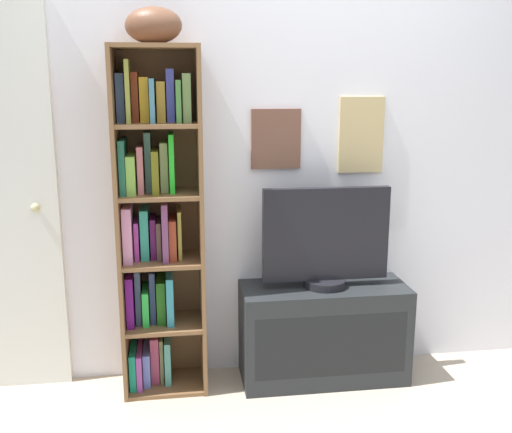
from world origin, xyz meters
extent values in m
cube|color=silver|center=(0.00, 1.13, 1.20)|extent=(4.80, 0.06, 2.41)
cube|color=brown|center=(0.03, 1.09, 1.26)|extent=(0.26, 0.02, 0.31)
cube|color=tan|center=(0.03, 1.09, 1.26)|extent=(0.21, 0.01, 0.26)
cube|color=tan|center=(0.48, 1.09, 1.28)|extent=(0.24, 0.02, 0.39)
cube|color=#C4AC9F|center=(0.48, 1.09, 1.28)|extent=(0.19, 0.01, 0.34)
cube|color=brown|center=(-0.76, 0.95, 0.86)|extent=(0.02, 0.30, 1.72)
cube|color=brown|center=(-0.37, 0.95, 0.86)|extent=(0.02, 0.30, 1.72)
cube|color=brown|center=(-0.56, 1.10, 0.86)|extent=(0.41, 0.01, 1.72)
cube|color=brown|center=(-0.56, 0.95, 0.01)|extent=(0.37, 0.29, 0.02)
cube|color=brown|center=(-0.56, 0.95, 0.35)|extent=(0.37, 0.29, 0.02)
cube|color=brown|center=(-0.56, 0.95, 0.68)|extent=(0.37, 0.29, 0.02)
cube|color=brown|center=(-0.56, 0.95, 1.02)|extent=(0.37, 0.29, 0.02)
cube|color=brown|center=(-0.56, 0.95, 1.35)|extent=(0.37, 0.29, 0.02)
cube|color=brown|center=(-0.56, 0.95, 1.71)|extent=(0.37, 0.29, 0.02)
cube|color=#148564|center=(-0.73, 0.97, 0.12)|extent=(0.03, 0.23, 0.19)
cube|color=#8A3B8D|center=(-0.70, 0.97, 0.11)|extent=(0.03, 0.24, 0.19)
cube|color=#5868B3|center=(-0.66, 0.99, 0.11)|extent=(0.04, 0.20, 0.18)
cube|color=#933756|center=(-0.62, 1.01, 0.14)|extent=(0.04, 0.17, 0.25)
cube|color=brown|center=(-0.58, 1.00, 0.14)|extent=(0.02, 0.17, 0.24)
cube|color=teal|center=(-0.55, 0.99, 0.14)|extent=(0.03, 0.20, 0.23)
cube|color=#5A116C|center=(-0.73, 0.98, 0.49)|extent=(0.04, 0.22, 0.26)
cube|color=#2E3C4F|center=(-0.69, 1.00, 0.50)|extent=(0.03, 0.19, 0.28)
cube|color=green|center=(-0.65, 0.99, 0.44)|extent=(0.03, 0.21, 0.18)
cube|color=navy|center=(-0.62, 1.00, 0.49)|extent=(0.03, 0.18, 0.27)
cube|color=#1A5113|center=(-0.58, 0.99, 0.47)|extent=(0.04, 0.20, 0.22)
cube|color=teal|center=(-0.53, 0.98, 0.48)|extent=(0.03, 0.22, 0.25)
cube|color=#CB82AD|center=(-0.72, 0.97, 0.83)|extent=(0.04, 0.23, 0.27)
cube|color=#9B328D|center=(-0.68, 1.00, 0.79)|extent=(0.02, 0.19, 0.19)
cube|color=teal|center=(-0.64, 1.00, 0.82)|extent=(0.04, 0.18, 0.25)
cube|color=#51154D|center=(-0.60, 1.01, 0.79)|extent=(0.03, 0.17, 0.20)
cube|color=brown|center=(-0.58, 0.99, 0.79)|extent=(0.02, 0.19, 0.19)
cube|color=#6A3861|center=(-0.54, 0.97, 0.84)|extent=(0.03, 0.24, 0.29)
cube|color=maroon|center=(-0.51, 0.98, 0.79)|extent=(0.04, 0.22, 0.20)
cube|color=olive|center=(-0.47, 0.99, 0.81)|extent=(0.02, 0.19, 0.24)
cube|color=#1D5942|center=(-0.73, 0.97, 1.16)|extent=(0.03, 0.23, 0.26)
cube|color=#78AC40|center=(-0.69, 0.98, 1.12)|extent=(0.04, 0.23, 0.18)
cube|color=#C3696E|center=(-0.65, 0.99, 1.14)|extent=(0.03, 0.20, 0.23)
cube|color=#345749|center=(-0.61, 1.01, 1.17)|extent=(0.03, 0.17, 0.29)
cube|color=#5C5A14|center=(-0.58, 0.97, 1.13)|extent=(0.03, 0.23, 0.21)
cube|color=#919E61|center=(-0.54, 1.01, 1.15)|extent=(0.04, 0.16, 0.24)
cube|color=green|center=(-0.50, 0.99, 1.17)|extent=(0.02, 0.20, 0.28)
cube|color=navy|center=(-0.73, 1.00, 1.48)|extent=(0.04, 0.18, 0.23)
cube|color=olive|center=(-0.69, 0.98, 1.51)|extent=(0.02, 0.22, 0.29)
cube|color=maroon|center=(-0.66, 1.01, 1.48)|extent=(0.03, 0.16, 0.23)
cube|color=#C38D1F|center=(-0.62, 1.00, 1.47)|extent=(0.04, 0.17, 0.21)
cube|color=teal|center=(-0.58, 0.97, 1.46)|extent=(0.02, 0.24, 0.20)
cube|color=gold|center=(-0.54, 1.01, 1.46)|extent=(0.04, 0.16, 0.19)
cube|color=#454AB2|center=(-0.50, 1.01, 1.49)|extent=(0.04, 0.16, 0.25)
cube|color=#3F7835|center=(-0.46, 0.97, 1.46)|extent=(0.02, 0.24, 0.20)
cube|color=#7CA15B|center=(-0.42, 0.99, 1.48)|extent=(0.04, 0.21, 0.23)
ellipsoid|color=brown|center=(-0.56, 0.95, 1.80)|extent=(0.30, 0.22, 0.17)
cube|color=#222528|center=(0.27, 0.93, 0.26)|extent=(0.87, 0.35, 0.51)
cube|color=black|center=(0.27, 0.76, 0.26)|extent=(0.78, 0.01, 0.33)
cylinder|color=black|center=(0.27, 0.93, 0.53)|extent=(0.22, 0.22, 0.04)
cube|color=black|center=(0.27, 0.93, 0.79)|extent=(0.65, 0.04, 0.48)
cube|color=silver|center=(0.27, 0.91, 0.79)|extent=(0.61, 0.01, 0.44)
sphere|color=tan|center=(-1.17, 1.03, 0.95)|extent=(0.04, 0.04, 0.04)
camera|label=1|loc=(-0.49, -1.91, 1.56)|focal=41.63mm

